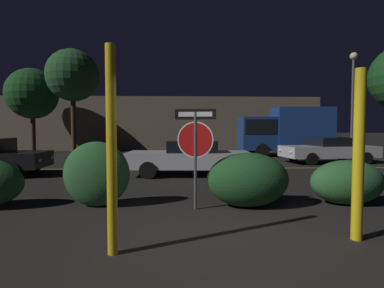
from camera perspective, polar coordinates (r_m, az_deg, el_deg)
The scene contains 15 objects.
ground_plane at distance 4.85m, azimuth 7.70°, elevation -18.02°, with size 260.00×260.00×0.00m, color black.
road_center_stripe at distance 13.13m, azimuth 1.22°, elevation -4.68°, with size 37.93×0.12×0.01m, color gold.
stop_sign at distance 6.36m, azimuth 0.64°, elevation 0.92°, with size 0.87×0.17×2.15m.
yellow_pole_left at distance 4.21m, azimuth -15.07°, elevation -1.25°, with size 0.14×0.14×2.86m, color yellow.
yellow_pole_right at distance 5.28m, azimuth 29.15°, elevation -1.86°, with size 0.17×0.17×2.65m, color yellow.
hedge_bush_1 at distance 7.00m, azimuth -17.70°, elevation -5.49°, with size 1.45×0.73×1.45m, color #2D6633.
hedge_bush_2 at distance 6.78m, azimuth 10.57°, elevation -6.72°, with size 1.81×1.08×1.21m, color #1E4C23.
hedge_bush_3 at distance 7.79m, azimuth 27.46°, elevation -6.45°, with size 1.69×0.99×1.02m, color #2D6633.
passing_car_2 at distance 11.16m, azimuth -0.52°, elevation -2.56°, with size 4.66×2.00×1.30m.
passing_car_3 at distance 16.85m, azimuth 24.55°, elevation -0.99°, with size 4.81×2.37×1.29m.
delivery_truck at distance 20.18m, azimuth 17.15°, elevation 2.51°, with size 5.74×2.40×3.09m.
street_lamp at distance 21.46m, azimuth 28.31°, elevation 9.33°, with size 0.46×0.46×6.48m.
tree_0 at distance 21.11m, azimuth -21.78°, elevation 11.96°, with size 3.32×3.32×6.83m.
tree_1 at distance 24.35m, azimuth -28.15°, elevation 8.40°, with size 3.57×3.57×6.02m.
building_backdrop at distance 26.22m, azimuth -6.50°, elevation 3.85°, with size 26.89×3.73×4.37m, color #6B5B4C.
Camera 1 is at (-0.80, -4.46, 1.73)m, focal length 28.00 mm.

